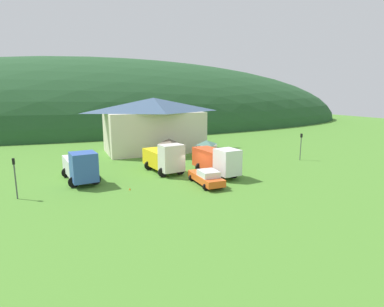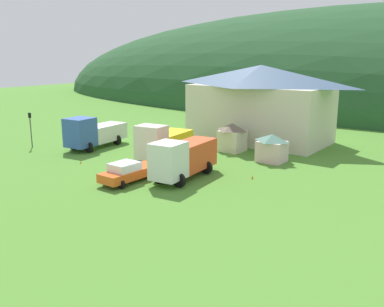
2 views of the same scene
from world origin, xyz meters
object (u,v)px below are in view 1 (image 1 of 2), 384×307
at_px(service_pickup_orange, 206,177).
at_px(traffic_light_east, 301,144).
at_px(traffic_light_west, 15,174).
at_px(depot_building, 154,124).
at_px(play_shed_cream, 169,148).
at_px(traffic_cone_near_pickup, 130,190).
at_px(traffic_cone_mid_row, 235,165).
at_px(heavy_rig_white, 217,160).
at_px(play_shed_pink, 206,149).
at_px(flatbed_truck_yellow, 164,158).
at_px(box_truck_blue, 80,166).

xyz_separation_m(service_pickup_orange, traffic_light_east, (17.74, 5.80, 1.53)).
bearing_deg(traffic_light_west, depot_building, 44.39).
xyz_separation_m(play_shed_cream, traffic_cone_near_pickup, (-8.56, -12.81, -1.52)).
distance_m(traffic_light_west, traffic_light_east, 35.55).
bearing_deg(traffic_cone_mid_row, heavy_rig_white, -143.97).
bearing_deg(traffic_cone_mid_row, traffic_light_east, -3.93).
height_order(play_shed_pink, traffic_cone_near_pickup, play_shed_pink).
distance_m(flatbed_truck_yellow, traffic_cone_mid_row, 9.98).
bearing_deg(depot_building, traffic_light_west, -135.61).
height_order(service_pickup_orange, traffic_cone_near_pickup, service_pickup_orange).
bearing_deg(flatbed_truck_yellow, service_pickup_orange, 11.08).
distance_m(traffic_light_west, traffic_cone_mid_row, 25.52).
height_order(depot_building, play_shed_pink, depot_building).
distance_m(box_truck_blue, heavy_rig_white, 15.18).
height_order(play_shed_pink, box_truck_blue, box_truck_blue).
height_order(flatbed_truck_yellow, heavy_rig_white, flatbed_truck_yellow).
relative_size(play_shed_pink, box_truck_blue, 0.34).
bearing_deg(depot_building, box_truck_blue, -131.35).
distance_m(service_pickup_orange, traffic_light_west, 17.97).
relative_size(heavy_rig_white, traffic_cone_mid_row, 11.96).
relative_size(heavy_rig_white, traffic_light_west, 1.97).
bearing_deg(traffic_light_west, box_truck_blue, 32.54).
bearing_deg(play_shed_pink, service_pickup_orange, -115.91).
distance_m(play_shed_pink, service_pickup_orange, 14.05).
bearing_deg(heavy_rig_white, depot_building, -178.59).
bearing_deg(play_shed_cream, traffic_cone_near_pickup, -123.75).
bearing_deg(play_shed_cream, traffic_light_west, -148.42).
relative_size(play_shed_cream, traffic_light_west, 0.78).
xyz_separation_m(depot_building, heavy_rig_white, (2.35, -17.49, -2.69)).
bearing_deg(traffic_light_east, heavy_rig_white, -169.97).
distance_m(play_shed_pink, traffic_light_east, 13.50).
bearing_deg(play_shed_pink, traffic_light_west, -157.65).
xyz_separation_m(service_pickup_orange, traffic_light_west, (-17.68, 2.83, 1.51)).
bearing_deg(flatbed_truck_yellow, traffic_light_east, 79.20).
bearing_deg(traffic_cone_mid_row, play_shed_cream, 130.82).
relative_size(play_shed_cream, traffic_light_east, 0.77).
bearing_deg(depot_building, play_shed_cream, -87.50).
relative_size(box_truck_blue, flatbed_truck_yellow, 1.13).
distance_m(service_pickup_orange, traffic_cone_mid_row, 9.94).
distance_m(depot_building, play_shed_pink, 10.29).
height_order(play_shed_pink, heavy_rig_white, heavy_rig_white).
xyz_separation_m(traffic_light_west, traffic_light_east, (35.42, 2.97, 0.02)).
height_order(heavy_rig_white, traffic_light_east, traffic_light_east).
height_order(flatbed_truck_yellow, traffic_light_west, traffic_light_west).
relative_size(play_shed_cream, service_pickup_orange, 0.54).
bearing_deg(play_shed_cream, heavy_rig_white, -79.39).
bearing_deg(heavy_rig_white, play_shed_pink, 154.79).
xyz_separation_m(play_shed_pink, flatbed_truck_yellow, (-8.48, -5.82, 0.42)).
xyz_separation_m(play_shed_cream, box_truck_blue, (-12.75, -7.70, 0.21)).
distance_m(traffic_cone_near_pickup, traffic_cone_mid_row, 16.04).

